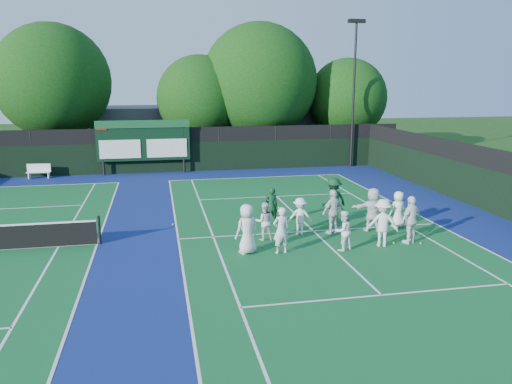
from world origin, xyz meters
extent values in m
plane|color=#183C10|center=(0.00, 0.00, 0.00)|extent=(120.00, 120.00, 0.00)
cube|color=navy|center=(-6.00, 1.00, 0.00)|extent=(34.00, 32.00, 0.01)
cube|color=#125A29|center=(0.00, 1.00, 0.01)|extent=(10.97, 23.77, 0.00)
cube|color=silver|center=(0.00, 12.88, 0.01)|extent=(10.97, 0.08, 0.00)
cube|color=silver|center=(-5.49, 1.00, 0.01)|extent=(0.08, 23.77, 0.00)
cube|color=silver|center=(5.49, 1.00, 0.01)|extent=(0.08, 23.77, 0.00)
cube|color=silver|center=(-4.12, 1.00, 0.01)|extent=(0.08, 23.77, 0.00)
cube|color=silver|center=(4.12, 1.00, 0.01)|extent=(0.08, 23.77, 0.00)
cube|color=silver|center=(0.00, -5.40, 0.01)|extent=(8.23, 0.08, 0.00)
cube|color=silver|center=(0.00, 7.40, 0.01)|extent=(8.23, 0.08, 0.00)
cube|color=silver|center=(0.00, 1.00, 0.01)|extent=(0.08, 12.80, 0.00)
cube|color=silver|center=(-14.00, 12.88, 0.01)|extent=(10.97, 0.08, 0.00)
cube|color=silver|center=(-8.52, 1.00, 0.01)|extent=(0.08, 23.77, 0.00)
cube|color=silver|center=(-9.88, 1.00, 0.01)|extent=(0.08, 23.77, 0.00)
cube|color=black|center=(-6.00, 16.00, 1.00)|extent=(34.00, 0.08, 2.00)
cube|color=black|center=(-6.00, 16.00, 2.50)|extent=(34.00, 0.05, 1.00)
cube|color=black|center=(9.00, 1.00, 1.00)|extent=(0.08, 32.00, 2.00)
cylinder|color=black|center=(-9.60, 15.60, 1.75)|extent=(0.16, 0.16, 3.50)
cylinder|color=black|center=(-4.40, 15.60, 1.75)|extent=(0.16, 0.16, 3.50)
cube|color=black|center=(-7.00, 15.60, 2.20)|extent=(6.00, 0.15, 2.60)
cube|color=#154B26|center=(-7.00, 15.50, 3.30)|extent=(6.00, 0.05, 0.50)
cube|color=white|center=(-8.50, 15.50, 1.70)|extent=(2.60, 0.04, 1.20)
cube|color=white|center=(-5.50, 15.50, 1.70)|extent=(2.60, 0.04, 1.20)
cube|color=maroon|center=(-9.60, 15.50, 3.20)|extent=(0.70, 0.04, 0.50)
cube|color=#55555A|center=(-2.00, 24.00, 2.00)|extent=(18.00, 6.00, 4.00)
cylinder|color=black|center=(7.50, 15.70, 5.00)|extent=(0.16, 0.16, 10.00)
cube|color=black|center=(7.50, 15.70, 10.00)|extent=(1.20, 0.30, 0.25)
cylinder|color=black|center=(-8.40, 1.00, 0.55)|extent=(0.10, 0.10, 1.10)
cube|color=white|center=(-13.53, 15.30, 0.41)|extent=(1.48, 0.52, 0.06)
cube|color=white|center=(-13.53, 15.44, 0.68)|extent=(1.45, 0.19, 0.48)
cube|color=white|center=(-14.11, 15.30, 0.19)|extent=(0.09, 0.34, 0.39)
cube|color=white|center=(-12.96, 15.30, 0.19)|extent=(0.09, 0.34, 0.39)
cylinder|color=black|center=(-13.00, 19.50, 1.53)|extent=(0.44, 0.44, 3.06)
sphere|color=#0D360C|center=(-13.00, 19.50, 6.01)|extent=(7.87, 7.87, 7.87)
sphere|color=#0D360C|center=(-12.40, 19.80, 5.23)|extent=(5.51, 5.51, 5.51)
cylinder|color=black|center=(-2.92, 19.50, 1.24)|extent=(0.44, 0.44, 2.48)
sphere|color=#0D360C|center=(-2.92, 19.50, 4.81)|extent=(6.22, 6.22, 6.22)
sphere|color=#0D360C|center=(-2.32, 19.80, 4.19)|extent=(4.35, 4.35, 4.35)
cylinder|color=black|center=(1.54, 19.50, 1.38)|extent=(0.44, 0.44, 2.76)
sphere|color=#0D360C|center=(1.54, 19.50, 5.98)|extent=(8.60, 8.60, 8.60)
sphere|color=#0D360C|center=(2.14, 19.80, 5.12)|extent=(6.02, 6.02, 6.02)
cylinder|color=black|center=(8.53, 19.50, 1.23)|extent=(0.44, 0.44, 2.45)
sphere|color=#0D360C|center=(8.53, 19.50, 4.74)|extent=(6.10, 6.10, 6.10)
sphere|color=#0D360C|center=(9.13, 19.80, 4.13)|extent=(4.27, 4.27, 4.27)
sphere|color=#CEE41A|center=(-2.47, -0.59, 0.03)|extent=(0.07, 0.07, 0.07)
sphere|color=#CEE41A|center=(0.11, 3.22, 0.03)|extent=(0.07, 0.07, 0.07)
sphere|color=#CEE41A|center=(2.48, -1.17, 0.03)|extent=(0.07, 0.07, 0.07)
sphere|color=#CEE41A|center=(-5.62, 3.02, 0.03)|extent=(0.07, 0.07, 0.07)
sphere|color=#CEE41A|center=(-0.47, 5.00, 0.03)|extent=(0.07, 0.07, 0.07)
sphere|color=#CEE41A|center=(3.46, -1.39, 0.03)|extent=(0.07, 0.07, 0.07)
imported|color=silver|center=(-3.14, -1.10, 0.90)|extent=(1.04, 0.87, 1.81)
imported|color=silver|center=(-1.95, -1.32, 0.85)|extent=(0.68, 0.50, 1.70)
imported|color=white|center=(0.32, -1.45, 0.74)|extent=(0.86, 0.76, 1.48)
imported|color=white|center=(1.92, -1.29, 0.89)|extent=(1.30, 0.97, 1.79)
imported|color=white|center=(3.11, -1.19, 0.92)|extent=(1.17, 0.86, 1.84)
imported|color=silver|center=(-2.21, 0.29, 0.74)|extent=(0.76, 0.61, 1.49)
imported|color=white|center=(-0.67, 0.70, 0.75)|extent=(1.06, 0.74, 1.50)
imported|color=silver|center=(0.65, 0.53, 0.91)|extent=(1.16, 0.81, 1.83)
imported|color=white|center=(2.38, 0.60, 0.91)|extent=(1.75, 0.81, 1.81)
imported|color=white|center=(3.64, 0.87, 0.77)|extent=(0.83, 0.61, 1.54)
imported|color=#0F371E|center=(-1.44, 2.43, 0.80)|extent=(0.60, 0.41, 1.60)
imported|color=#0F371D|center=(1.31, 2.33, 0.96)|extent=(1.38, 1.01, 1.92)
camera|label=1|loc=(-6.15, -17.75, 6.01)|focal=35.00mm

